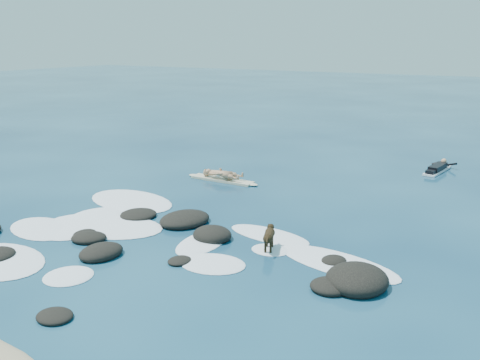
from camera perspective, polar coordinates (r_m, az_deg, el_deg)
The scene contains 6 objects.
ground at distance 15.82m, azimuth -6.93°, elevation -6.42°, with size 160.00×160.00×0.00m, color #0A2642.
reef_rocks at distance 15.18m, azimuth -7.31°, elevation -6.92°, with size 12.65×7.65×0.64m.
breaking_foam at distance 16.65m, azimuth -11.51°, elevation -5.49°, with size 12.40×8.69×0.12m.
standing_surfer_rig at distance 21.99m, azimuth -1.92°, elevation 1.81°, with size 3.37×0.67×1.92m.
paddling_surfer_rig at distance 25.26m, azimuth 20.34°, elevation 1.18°, with size 1.15×2.60×0.45m.
dog at distance 14.83m, azimuth 3.13°, elevation -5.90°, with size 0.53×1.06×0.70m.
Camera 1 is at (9.09, -11.63, 5.70)m, focal length 40.00 mm.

